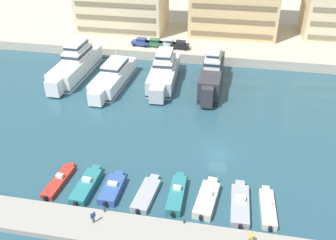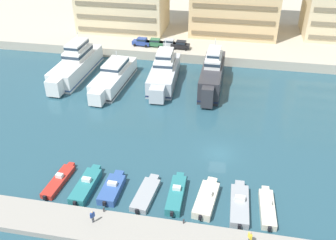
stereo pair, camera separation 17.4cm
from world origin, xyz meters
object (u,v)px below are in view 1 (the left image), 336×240
yacht_white_left (113,77)px  yacht_charcoal_center_left (212,74)px  motorboat_cream_center_right (207,199)px  car_green_left (154,42)px  motorboat_grey_mid_right (240,204)px  motorboat_grey_center_left (147,194)px  car_blue_far_left (141,42)px  motorboat_teal_left (87,185)px  pedestrian_far_side (251,237)px  pedestrian_mid_deck (93,216)px  motorboat_blue_mid_left (113,189)px  motorboat_teal_center (177,194)px  yacht_silver_mid_left (164,72)px  motorboat_cream_right (268,208)px  yacht_white_far_left (76,64)px  car_silver_mid_left (168,43)px  car_black_center_left (180,45)px  motorboat_red_far_left (59,181)px

yacht_white_left → yacht_charcoal_center_left: 18.89m
motorboat_cream_center_right → car_green_left: car_green_left is taller
motorboat_grey_mid_right → motorboat_grey_center_left: bearing=-178.5°
car_blue_far_left → motorboat_cream_center_right: bearing=-66.5°
yacht_white_left → motorboat_teal_left: yacht_white_left is taller
yacht_white_left → motorboat_teal_left: bearing=-78.9°
motorboat_grey_center_left → pedestrian_far_side: size_ratio=3.97×
pedestrian_mid_deck → motorboat_blue_mid_left: bearing=87.4°
motorboat_teal_left → motorboat_teal_center: 11.49m
car_green_left → motorboat_grey_mid_right: bearing=-65.6°
yacht_silver_mid_left → car_green_left: 14.37m
motorboat_cream_center_right → yacht_silver_mid_left: bearing=110.3°
motorboat_teal_left → motorboat_cream_center_right: motorboat_cream_center_right is taller
motorboat_teal_center → motorboat_cream_right: motorboat_teal_center is taller
pedestrian_far_side → motorboat_teal_center: bearing=145.3°
yacht_white_far_left → car_green_left: 18.87m
car_silver_mid_left → pedestrian_far_side: (18.40, -51.11, -1.23)m
motorboat_grey_mid_right → car_black_center_left: car_black_center_left is taller
motorboat_blue_mid_left → car_black_center_left: size_ratio=1.48×
motorboat_teal_left → motorboat_blue_mid_left: 3.40m
yacht_white_far_left → motorboat_cream_center_right: yacht_white_far_left is taller
yacht_white_far_left → yacht_white_left: (8.81, -3.01, -0.64)m
car_black_center_left → car_green_left: bearing=177.3°
motorboat_blue_mid_left → motorboat_grey_mid_right: 15.78m
yacht_white_far_left → car_black_center_left: 23.27m
motorboat_red_far_left → car_black_center_left: (8.63, 44.69, 2.61)m
car_silver_mid_left → yacht_white_far_left: bearing=-140.3°
motorboat_teal_left → motorboat_cream_right: (22.41, 0.39, -0.10)m
motorboat_grey_center_left → motorboat_grey_mid_right: size_ratio=0.89×
motorboat_teal_left → car_silver_mid_left: size_ratio=1.77×
yacht_silver_mid_left → yacht_white_far_left: bearing=179.6°
motorboat_cream_center_right → pedestrian_far_side: 7.98m
motorboat_teal_center → pedestrian_mid_deck: 10.56m
motorboat_red_far_left → car_silver_mid_left: (5.80, 45.21, 2.61)m
car_black_center_left → yacht_silver_mid_left: bearing=-94.7°
yacht_charcoal_center_left → motorboat_red_far_left: 35.85m
yacht_white_far_left → motorboat_cream_center_right: (29.71, -31.46, -1.82)m
car_blue_far_left → yacht_charcoal_center_left: bearing=-37.9°
motorboat_grey_mid_right → car_black_center_left: size_ratio=1.86×
motorboat_teal_left → car_green_left: (-1.21, 45.32, 2.45)m
motorboat_cream_right → yacht_white_left: bearing=134.5°
yacht_white_far_left → motorboat_teal_center: size_ratio=2.76×
motorboat_grey_center_left → pedestrian_far_side: bearing=-24.2°
yacht_white_far_left → motorboat_cream_right: bearing=-40.5°
car_silver_mid_left → motorboat_red_far_left: bearing=-97.3°
motorboat_teal_left → car_silver_mid_left: (1.90, 45.56, 2.45)m
yacht_silver_mid_left → yacht_charcoal_center_left: 9.31m
yacht_charcoal_center_left → motorboat_grey_mid_right: (6.23, -31.54, -2.16)m
motorboat_teal_center → car_green_left: 46.59m
motorboat_red_far_left → pedestrian_far_side: bearing=-13.7°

